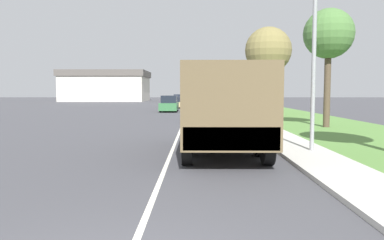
% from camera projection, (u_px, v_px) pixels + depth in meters
% --- Properties ---
extents(ground_plane, '(180.00, 180.00, 0.00)m').
position_uv_depth(ground_plane, '(189.00, 109.00, 43.50)').
color(ground_plane, '#424247').
extents(lane_centre_stripe, '(0.12, 120.00, 0.00)m').
position_uv_depth(lane_centre_stripe, '(189.00, 109.00, 43.50)').
color(lane_centre_stripe, silver).
rests_on(lane_centre_stripe, ground).
extents(sidewalk_right, '(1.80, 120.00, 0.12)m').
position_uv_depth(sidewalk_right, '(227.00, 109.00, 43.45)').
color(sidewalk_right, beige).
rests_on(sidewalk_right, ground).
extents(grass_strip_right, '(7.00, 120.00, 0.02)m').
position_uv_depth(grass_strip_right, '(265.00, 109.00, 43.41)').
color(grass_strip_right, '#56843D').
rests_on(grass_strip_right, ground).
extents(military_truck, '(2.59, 6.78, 2.88)m').
position_uv_depth(military_truck, '(222.00, 105.00, 12.66)').
color(military_truck, '#545B3D').
rests_on(military_truck, ground).
extents(car_nearest_ahead, '(1.71, 4.16, 1.51)m').
position_uv_depth(car_nearest_ahead, '(209.00, 111.00, 26.60)').
color(car_nearest_ahead, navy).
rests_on(car_nearest_ahead, ground).
extents(car_second_ahead, '(1.79, 4.41, 1.67)m').
position_uv_depth(car_second_ahead, '(169.00, 104.00, 38.82)').
color(car_second_ahead, '#336B3D').
rests_on(car_second_ahead, ground).
extents(car_third_ahead, '(1.82, 4.13, 1.39)m').
position_uv_depth(car_third_ahead, '(176.00, 103.00, 47.59)').
color(car_third_ahead, tan).
rests_on(car_third_ahead, ground).
extents(car_fourth_ahead, '(1.83, 4.72, 1.61)m').
position_uv_depth(car_fourth_ahead, '(179.00, 100.00, 62.71)').
color(car_fourth_ahead, '#B7BABF').
rests_on(car_fourth_ahead, ground).
extents(lamp_post, '(1.69, 0.24, 7.53)m').
position_uv_depth(lamp_post, '(309.00, 16.00, 12.27)').
color(lamp_post, gray).
rests_on(lamp_post, sidewalk_right).
extents(tree_mid_right, '(2.86, 2.86, 6.82)m').
position_uv_depth(tree_mid_right, '(329.00, 35.00, 21.47)').
color(tree_mid_right, '#4C3D2D').
rests_on(tree_mid_right, grass_strip_right).
extents(tree_far_right, '(4.18, 4.18, 7.88)m').
position_uv_depth(tree_far_right, '(268.00, 50.00, 33.72)').
color(tree_far_right, brown).
rests_on(tree_far_right, grass_strip_right).
extents(building_distant, '(17.88, 13.38, 6.49)m').
position_uv_depth(building_distant, '(107.00, 86.00, 81.14)').
color(building_distant, beige).
rests_on(building_distant, ground).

